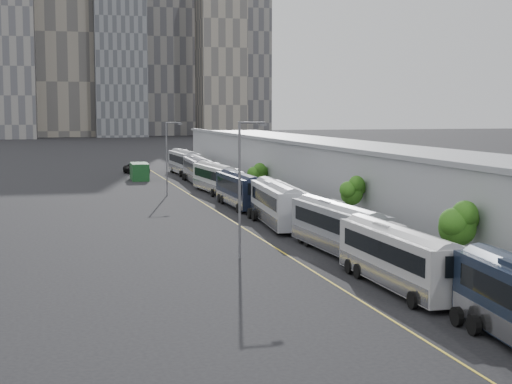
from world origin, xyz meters
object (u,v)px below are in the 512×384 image
object	(u,v)px
bus_3	(338,232)
street_lamp_near	(242,180)
bus_6	(215,181)
bus_4	(278,208)
bus_8	(184,164)
street_lamp_far	(168,153)
suv	(137,169)
bus_5	(240,193)
shipping_container	(139,172)
bus_2	(399,263)
bus_7	(197,172)

from	to	relation	value
bus_3	street_lamp_near	bearing A→B (deg)	177.32
bus_6	bus_4	bearing A→B (deg)	-94.73
bus_8	street_lamp_far	size ratio (longest dim) A/B	1.52
street_lamp_far	street_lamp_near	bearing A→B (deg)	-90.96
bus_4	street_lamp_far	world-z (taller)	street_lamp_far
bus_3	suv	xyz separation A→B (m)	(-6.90, 76.44, -0.71)
bus_4	bus_5	xyz separation A→B (m)	(-0.18, 14.21, -0.08)
street_lamp_near	shipping_container	size ratio (longest dim) A/B	1.61
bus_5	shipping_container	world-z (taller)	bus_5
bus_6	street_lamp_near	size ratio (longest dim) A/B	1.33
bus_2	suv	world-z (taller)	bus_2
bus_3	suv	bearing A→B (deg)	92.24
bus_2	bus_7	size ratio (longest dim) A/B	0.97
bus_5	bus_6	world-z (taller)	bus_5
street_lamp_far	bus_3	bearing A→B (deg)	-81.20
street_lamp_near	street_lamp_far	size ratio (longest dim) A/B	1.07
bus_3	bus_6	xyz separation A→B (m)	(-0.27, 43.85, 0.00)
suv	bus_4	bearing A→B (deg)	-100.04
bus_4	shipping_container	world-z (taller)	bus_4
bus_5	bus_6	distance (m)	15.22
bus_5	bus_7	world-z (taller)	bus_7
street_lamp_near	bus_7	bearing A→B (deg)	82.96
street_lamp_far	bus_6	bearing A→B (deg)	15.70
shipping_container	bus_2	bearing A→B (deg)	-83.21
bus_5	bus_7	xyz separation A→B (m)	(0.66, 30.05, 0.00)
bus_3	bus_8	distance (m)	73.38
bus_3	suv	distance (m)	76.75
bus_4	shipping_container	distance (m)	50.97
bus_4	bus_6	distance (m)	29.43
bus_5	bus_6	size ratio (longest dim) A/B	0.99
bus_8	suv	bearing A→B (deg)	155.46
bus_2	bus_6	world-z (taller)	bus_6
bus_7	bus_6	bearing A→B (deg)	-88.83
suv	bus_8	bearing A→B (deg)	-38.48
bus_2	bus_8	size ratio (longest dim) A/B	0.92
bus_3	street_lamp_near	world-z (taller)	street_lamp_near
bus_2	bus_3	bearing A→B (deg)	86.47
bus_2	street_lamp_near	bearing A→B (deg)	118.85
bus_2	bus_6	distance (m)	55.59
bus_6	suv	bearing A→B (deg)	97.14
bus_5	bus_8	size ratio (longest dim) A/B	0.94
bus_2	street_lamp_near	xyz separation A→B (m)	(-6.66, 11.71, 4.00)
bus_7	shipping_container	xyz separation A→B (m)	(-7.71, 6.19, -0.30)
bus_6	bus_7	size ratio (longest dim) A/B	1.00
shipping_container	suv	distance (m)	11.59
bus_4	bus_7	xyz separation A→B (m)	(0.48, 44.26, -0.08)
bus_3	bus_5	distance (m)	28.64
bus_4	bus_5	bearing A→B (deg)	95.19
street_lamp_far	shipping_container	bearing A→B (deg)	92.93
bus_2	bus_8	xyz separation A→B (m)	(1.04, 85.12, 0.13)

